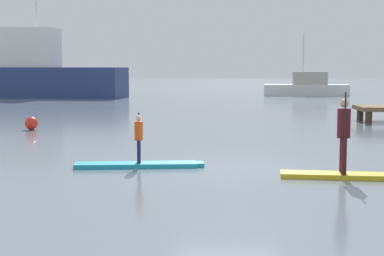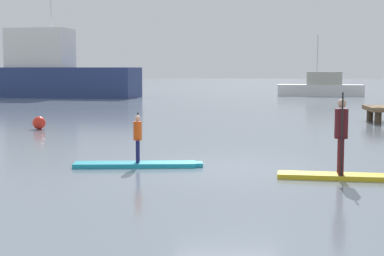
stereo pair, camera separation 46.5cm
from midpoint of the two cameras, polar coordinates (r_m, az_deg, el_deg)
name	(u,v)px [view 1 (the left image)]	position (r m, az deg, el deg)	size (l,w,h in m)	color
ground_plane	(227,168)	(13.88, 2.42, -3.79)	(240.00, 240.00, 0.00)	slate
paddleboard_near	(139,165)	(14.06, -5.97, -3.49)	(3.03, 0.89, 0.10)	#1E9EB2
paddler_child_solo	(139,136)	(13.98, -6.01, -0.77)	(0.22, 0.39, 1.15)	#19194C
paddleboard_far	(357,176)	(12.97, 14.40, -4.41)	(3.22, 0.80, 0.10)	gold
paddler_adult	(344,131)	(12.80, 13.16, -0.26)	(0.30, 0.49, 1.70)	#4C1419
fishing_boat_white_large	(32,74)	(48.98, -15.15, 4.98)	(14.59, 5.39, 11.42)	navy
motor_boat_small_navy	(307,87)	(50.82, 10.57, 3.84)	(7.02, 2.20, 4.98)	silver
mooring_buoy_near	(31,123)	(23.20, -15.52, 0.43)	(0.49, 0.49, 0.49)	red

